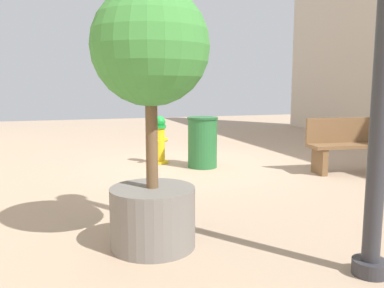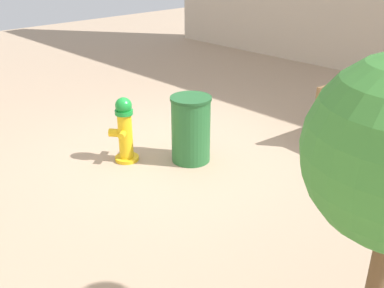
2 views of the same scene
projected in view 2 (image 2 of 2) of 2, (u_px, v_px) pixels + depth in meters
name	position (u px, v px, depth m)	size (l,w,h in m)	color
ground_plane	(184.00, 153.00, 6.52)	(23.40, 23.40, 0.00)	tan
fire_hydrant	(125.00, 129.00, 6.12)	(0.38, 0.38, 0.93)	gold
bench_near	(357.00, 108.00, 6.83)	(1.73, 0.64, 0.95)	brown
trash_bin	(191.00, 129.00, 6.12)	(0.57, 0.57, 0.94)	#266633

